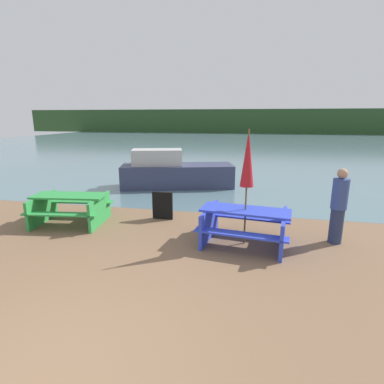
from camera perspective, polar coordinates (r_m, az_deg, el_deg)
The scene contains 9 objects.
ground_plane at distance 4.01m, azimuth -26.57°, elevation -29.73°, with size 60.00×60.00×0.00m, color brown.
water at distance 33.33m, azimuth 7.96°, elevation 9.32°, with size 60.00×50.00×0.00m.
far_treeline at distance 53.21m, azimuth 9.44°, elevation 13.15°, with size 80.00×1.60×4.00m.
picnic_table_blue at distance 6.58m, azimuth 10.03°, elevation -5.83°, with size 2.04×1.61×0.78m.
picnic_table_green at distance 8.33m, azimuth -22.14°, elevation -2.49°, with size 1.98×1.59×0.76m.
umbrella_crimson at distance 6.26m, azimuth 10.57°, elevation 6.16°, with size 0.28×0.28×2.46m.
boat at distance 11.79m, azimuth -3.44°, elevation 3.71°, with size 4.52×2.45×1.49m.
person at distance 7.14m, azimuth 26.14°, elevation -2.47°, with size 0.33×0.33×1.65m.
signboard at distance 8.10m, azimuth -5.63°, elevation -2.58°, with size 0.55×0.08×0.75m.
Camera 1 is at (2.03, -2.18, 2.69)m, focal length 28.00 mm.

